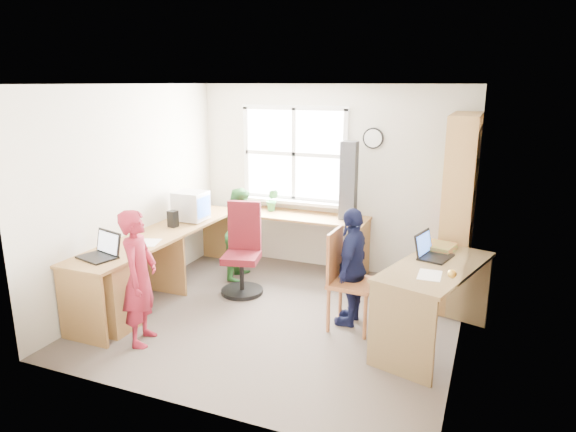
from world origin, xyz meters
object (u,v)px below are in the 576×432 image
(cd_tower, at_px, (349,181))
(potted_plant, at_px, (272,200))
(bookshelf, at_px, (458,215))
(swivel_chair, at_px, (243,254))
(wooden_chair, at_px, (346,276))
(person_navy, at_px, (352,266))
(l_desk, at_px, (158,269))
(right_desk, at_px, (435,287))
(person_green, at_px, (242,233))
(crt_monitor, at_px, (191,206))
(laptop_right, at_px, (431,251))
(person_red, at_px, (139,278))
(laptop_left, at_px, (102,251))

(cd_tower, height_order, potted_plant, cd_tower)
(cd_tower, bearing_deg, potted_plant, 178.71)
(bookshelf, bearing_deg, swivel_chair, -163.45)
(wooden_chair, bearing_deg, person_navy, 75.60)
(l_desk, relative_size, right_desk, 1.95)
(wooden_chair, height_order, person_green, person_green)
(bookshelf, bearing_deg, cd_tower, 168.03)
(right_desk, height_order, wooden_chair, wooden_chair)
(crt_monitor, relative_size, person_green, 0.33)
(laptop_right, bearing_deg, person_green, 88.14)
(potted_plant, bearing_deg, wooden_chair, -44.76)
(crt_monitor, distance_m, person_green, 0.72)
(bookshelf, height_order, potted_plant, bookshelf)
(swivel_chair, xyz_separation_m, person_red, (-0.33, -1.47, 0.19))
(laptop_right, relative_size, person_red, 0.31)
(person_green, bearing_deg, wooden_chair, -124.33)
(wooden_chair, relative_size, potted_plant, 3.39)
(swivel_chair, xyz_separation_m, person_green, (-0.21, 0.41, 0.12))
(laptop_right, bearing_deg, cd_tower, 57.32)
(l_desk, relative_size, potted_plant, 9.88)
(l_desk, bearing_deg, person_navy, 12.79)
(person_red, relative_size, person_green, 1.12)
(right_desk, bearing_deg, bookshelf, 101.88)
(bookshelf, distance_m, potted_plant, 2.40)
(crt_monitor, height_order, laptop_right, crt_monitor)
(l_desk, relative_size, wooden_chair, 2.92)
(wooden_chair, distance_m, person_red, 1.99)
(swivel_chair, relative_size, crt_monitor, 2.82)
(wooden_chair, height_order, cd_tower, cd_tower)
(bookshelf, relative_size, person_green, 1.81)
(cd_tower, relative_size, person_navy, 0.80)
(bookshelf, xyz_separation_m, laptop_left, (-3.17, -2.04, -0.19))
(laptop_left, bearing_deg, wooden_chair, 37.88)
(right_desk, xyz_separation_m, wooden_chair, (-0.87, 0.06, -0.03))
(crt_monitor, xyz_separation_m, laptop_left, (-0.06, -1.52, -0.13))
(right_desk, distance_m, bookshelf, 1.26)
(right_desk, height_order, bookshelf, bookshelf)
(person_green, xyz_separation_m, person_navy, (1.62, -0.72, 0.03))
(l_desk, relative_size, crt_monitor, 7.79)
(crt_monitor, bearing_deg, person_green, 21.84)
(laptop_left, xyz_separation_m, laptop_right, (3.01, 1.07, 0.05))
(person_navy, bearing_deg, potted_plant, -130.39)
(potted_plant, bearing_deg, l_desk, -108.19)
(potted_plant, bearing_deg, right_desk, -32.77)
(laptop_left, xyz_separation_m, cd_tower, (1.84, 2.33, 0.43))
(swivel_chair, relative_size, person_navy, 0.87)
(l_desk, distance_m, person_green, 1.26)
(laptop_left, xyz_separation_m, potted_plant, (0.80, 2.34, 0.09))
(l_desk, height_order, bookshelf, bookshelf)
(bookshelf, distance_m, person_red, 3.44)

